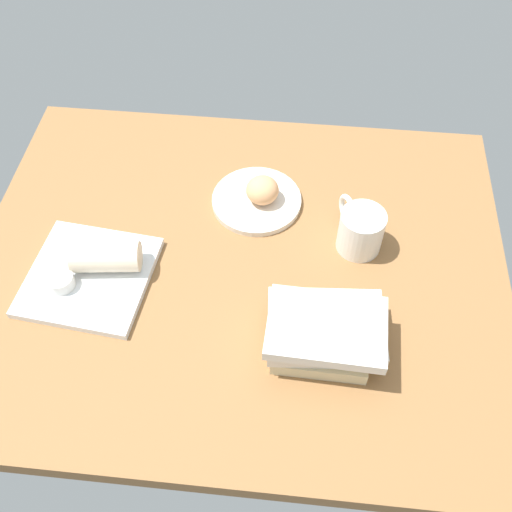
{
  "coord_description": "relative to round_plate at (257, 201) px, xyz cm",
  "views": [
    {
      "loc": [
        10.91,
        -72.1,
        102.48
      ],
      "look_at": [
        3.58,
        -0.07,
        7.0
      ],
      "focal_mm": 41.68,
      "sensor_mm": 36.0,
      "label": 1
    }
  ],
  "objects": [
    {
      "name": "dining_table",
      "position": [
        -1.98,
        -17.08,
        -2.7
      ],
      "size": [
        110.0,
        90.0,
        4.0
      ],
      "primitive_type": "cube",
      "color": "olive",
      "rests_on": "ground"
    },
    {
      "name": "square_plate",
      "position": [
        -31.44,
        -24.06,
        0.1
      ],
      "size": [
        26.29,
        26.29,
        1.6
      ],
      "primitive_type": "cube",
      "rotation": [
        0.0,
        0.0,
        -0.1
      ],
      "color": "white",
      "rests_on": "dining_table"
    },
    {
      "name": "book_stack",
      "position": [
        15.76,
        -34.06,
        3.93
      ],
      "size": [
        21.97,
        17.49,
        9.06
      ],
      "color": "beige",
      "rests_on": "dining_table"
    },
    {
      "name": "sauce_cup",
      "position": [
        -35.87,
        -27.12,
        2.36
      ],
      "size": [
        5.4,
        5.4,
        2.74
      ],
      "color": "silver",
      "rests_on": "square_plate"
    },
    {
      "name": "scone_pastry",
      "position": [
        1.26,
        -0.1,
        3.64
      ],
      "size": [
        9.84,
        9.82,
        5.88
      ],
      "primitive_type": "ellipsoid",
      "rotation": [
        0.0,
        0.0,
        0.54
      ],
      "color": "tan",
      "rests_on": "round_plate"
    },
    {
      "name": "round_plate",
      "position": [
        0.0,
        0.0,
        0.0
      ],
      "size": [
        19.85,
        19.85,
        1.4
      ],
      "primitive_type": "cylinder",
      "color": "silver",
      "rests_on": "dining_table"
    },
    {
      "name": "breakfast_wrap",
      "position": [
        -27.89,
        -21.62,
        4.0
      ],
      "size": [
        14.2,
        7.72,
        6.21
      ],
      "primitive_type": "cylinder",
      "rotation": [
        1.57,
        0.0,
        4.83
      ],
      "color": "beige",
      "rests_on": "square_plate"
    },
    {
      "name": "coffee_mug",
      "position": [
        22.28,
        -9.64,
        4.19
      ],
      "size": [
        9.4,
        13.62,
        9.56
      ],
      "color": "white",
      "rests_on": "dining_table"
    }
  ]
}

